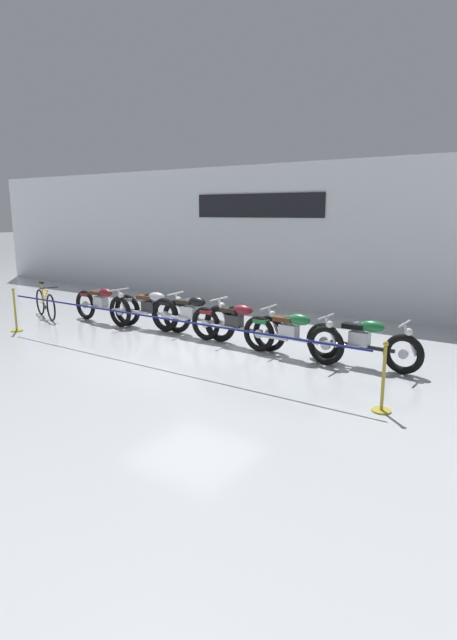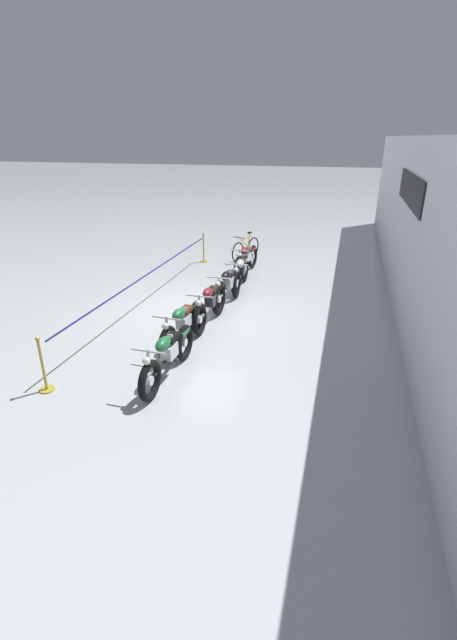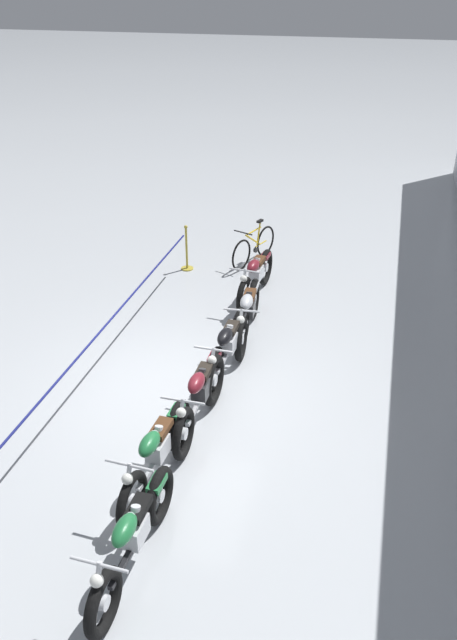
{
  "view_description": "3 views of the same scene",
  "coord_description": "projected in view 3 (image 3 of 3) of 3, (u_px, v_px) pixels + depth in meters",
  "views": [
    {
      "loc": [
        6.37,
        -8.11,
        2.83
      ],
      "look_at": [
        0.66,
        0.31,
        0.62
      ],
      "focal_mm": 28.0,
      "sensor_mm": 36.0,
      "label": 1
    },
    {
      "loc": [
        9.84,
        3.6,
        4.17
      ],
      "look_at": [
        1.39,
        1.28,
        0.41
      ],
      "focal_mm": 24.0,
      "sensor_mm": 36.0,
      "label": 2
    },
    {
      "loc": [
        7.81,
        2.92,
        5.99
      ],
      "look_at": [
        -1.38,
        0.52,
        0.61
      ],
      "focal_mm": 35.0,
      "sensor_mm": 36.0,
      "label": 3
    }
  ],
  "objects": [
    {
      "name": "motorcycle_silver_1",
      "position": [
        248.0,
        314.0,
        11.38
      ],
      "size": [
        2.33,
        0.62,
        0.98
      ],
      "color": "black",
      "rests_on": "ground"
    },
    {
      "name": "motorcycle_maroon_3",
      "position": [
        200.0,
        394.0,
        9.24
      ],
      "size": [
        2.39,
        0.62,
        0.95
      ],
      "color": "black",
      "rests_on": "ground"
    },
    {
      "name": "motorcycle_black_2",
      "position": [
        228.0,
        349.0,
        10.31
      ],
      "size": [
        2.46,
        0.62,
        0.99
      ],
      "color": "black",
      "rests_on": "ground"
    },
    {
      "name": "bicycle",
      "position": [
        254.0,
        247.0,
        14.35
      ],
      "size": [
        1.65,
        0.71,
        0.97
      ],
      "color": "black",
      "rests_on": "ground"
    },
    {
      "name": "motorcycle_green_5",
      "position": [
        133.0,
        539.0,
        6.92
      ],
      "size": [
        2.27,
        0.62,
        0.94
      ],
      "color": "black",
      "rests_on": "ground"
    },
    {
      "name": "ground_plane",
      "position": [
        176.0,
        389.0,
        10.17
      ],
      "size": [
        120.0,
        120.0,
        0.0
      ],
      "primitive_type": "plane",
      "color": "#B2B7BC"
    },
    {
      "name": "motorcycle_maroon_0",
      "position": [
        255.0,
        277.0,
        12.71
      ],
      "size": [
        2.23,
        0.62,
        0.97
      ],
      "color": "black",
      "rests_on": "ground"
    },
    {
      "name": "motorcycle_green_4",
      "position": [
        156.0,
        454.0,
        8.1
      ],
      "size": [
        2.26,
        0.62,
        0.95
      ],
      "color": "black",
      "rests_on": "ground"
    },
    {
      "name": "stanchion_far_left",
      "position": [
        133.0,
        302.0,
        11.26
      ],
      "size": [
        8.85,
        0.28,
        1.05
      ],
      "color": "gold",
      "rests_on": "ground"
    }
  ]
}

